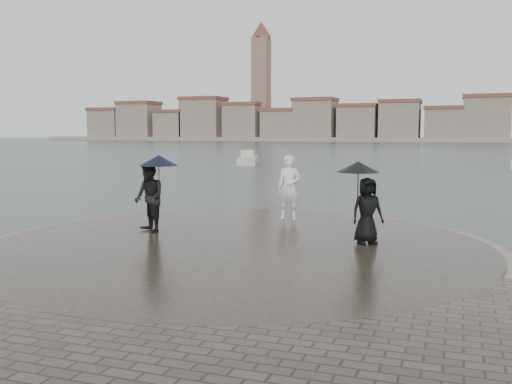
% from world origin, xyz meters
% --- Properties ---
extents(ground, '(400.00, 400.00, 0.00)m').
position_xyz_m(ground, '(0.00, 0.00, 0.00)').
color(ground, '#2B3835').
rests_on(ground, ground).
extents(kerb_ring, '(12.50, 12.50, 0.32)m').
position_xyz_m(kerb_ring, '(0.00, 3.50, 0.16)').
color(kerb_ring, gray).
rests_on(kerb_ring, ground).
extents(quay_tip, '(11.90, 11.90, 0.36)m').
position_xyz_m(quay_tip, '(0.00, 3.50, 0.18)').
color(quay_tip, '#2D261E').
rests_on(quay_tip, ground).
extents(statue, '(0.80, 0.63, 1.94)m').
position_xyz_m(statue, '(0.11, 7.46, 1.33)').
color(statue, white).
rests_on(statue, quay_tip).
extents(visitor_left, '(1.34, 1.17, 2.04)m').
position_xyz_m(visitor_left, '(-2.70, 4.10, 1.49)').
color(visitor_left, black).
rests_on(visitor_left, quay_tip).
extents(visitor_right, '(1.24, 1.06, 1.95)m').
position_xyz_m(visitor_right, '(2.87, 4.43, 1.48)').
color(visitor_right, black).
rests_on(visitor_right, quay_tip).
extents(far_skyline, '(260.00, 20.00, 37.00)m').
position_xyz_m(far_skyline, '(-6.29, 160.71, 5.61)').
color(far_skyline, gray).
rests_on(far_skyline, ground).
extents(boats, '(44.48, 8.27, 1.50)m').
position_xyz_m(boats, '(8.57, 39.16, 0.38)').
color(boats, beige).
rests_on(boats, ground).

